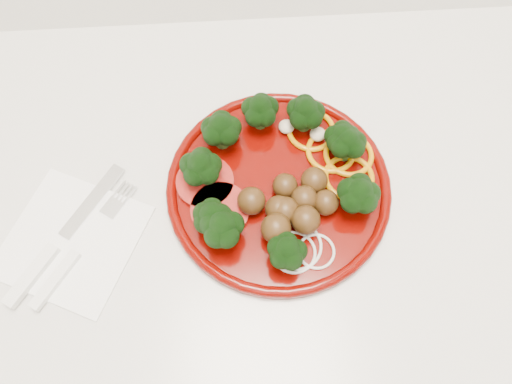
{
  "coord_description": "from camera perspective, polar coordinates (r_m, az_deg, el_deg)",
  "views": [
    {
      "loc": [
        -0.18,
        1.42,
        1.49
      ],
      "look_at": [
        -0.16,
        1.69,
        0.92
      ],
      "focal_mm": 35.0,
      "sensor_mm": 36.0,
      "label": 1
    }
  ],
  "objects": [
    {
      "name": "fork",
      "position": [
        0.65,
        -20.72,
        -7.72
      ],
      "size": [
        0.12,
        0.17,
        0.01
      ],
      "rotation": [
        0.0,
        0.0,
        0.97
      ],
      "color": "white",
      "rests_on": "napkin"
    },
    {
      "name": "plate",
      "position": [
        0.64,
        2.7,
        1.18
      ],
      "size": [
        0.29,
        0.29,
        0.06
      ],
      "rotation": [
        0.0,
        0.0,
        0.18
      ],
      "color": "#4D0401",
      "rests_on": "counter"
    },
    {
      "name": "knife",
      "position": [
        0.67,
        -22.31,
        -6.22
      ],
      "size": [
        0.13,
        0.19,
        0.01
      ],
      "rotation": [
        0.0,
        0.0,
        0.97
      ],
      "color": "silver",
      "rests_on": "napkin"
    },
    {
      "name": "napkin",
      "position": [
        0.67,
        -20.26,
        -5.2
      ],
      "size": [
        0.21,
        0.21,
        0.0
      ],
      "primitive_type": "cube",
      "rotation": [
        0.0,
        0.0,
        1.13
      ],
      "color": "white",
      "rests_on": "counter"
    },
    {
      "name": "counter",
      "position": [
        1.09,
        8.57,
        -9.56
      ],
      "size": [
        2.4,
        0.6,
        0.9
      ],
      "color": "silver",
      "rests_on": "ground"
    }
  ]
}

